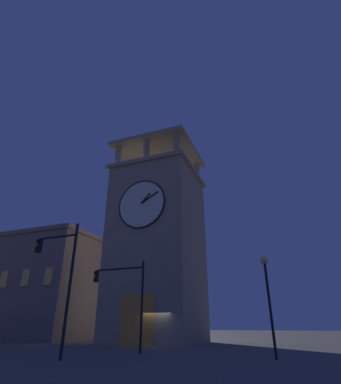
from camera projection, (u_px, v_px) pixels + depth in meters
The scene contains 6 objects.
ground_plane at pixel (159, 346), 24.58m from camera, with size 200.00×200.00×0.00m, color #56544F.
clocktower at pixel (158, 246), 31.89m from camera, with size 8.83×9.01×22.79m.
adjacent_wing_building at pixel (20, 287), 37.36m from camera, with size 19.00×8.09×11.88m.
traffic_signal_near at pixel (125, 290), 19.80m from camera, with size 3.77×0.41×5.44m.
traffic_signal_mid at pixel (60, 269), 16.32m from camera, with size 2.74×0.41×6.78m.
street_lamp at pixel (267, 285), 16.02m from camera, with size 0.44×0.44×5.00m.
Camera 1 is at (-10.81, 25.36, 1.50)m, focal length 28.30 mm.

